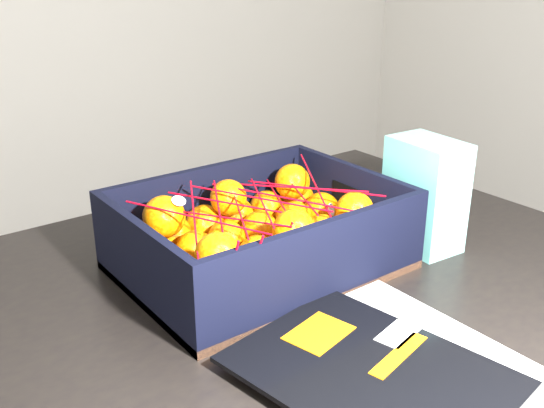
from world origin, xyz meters
TOP-DOWN VIEW (x-y plane):
  - table at (-0.14, 0.20)m, footprint 1.20×0.80m
  - magazine_stack at (-0.10, -0.03)m, footprint 0.28×0.31m
  - produce_crate at (-0.07, 0.25)m, footprint 0.38×0.29m
  - clementine_heap at (-0.06, 0.25)m, footprint 0.36×0.27m
  - mesh_net at (-0.07, 0.24)m, footprint 0.31×0.25m
  - retail_carton at (0.18, 0.16)m, footprint 0.08×0.12m

SIDE VIEW (x-z plane):
  - table at x=-0.14m, z-range 0.28..1.03m
  - magazine_stack at x=-0.10m, z-range 0.75..0.77m
  - produce_crate at x=-0.07m, z-range 0.73..0.85m
  - clementine_heap at x=-0.06m, z-range 0.75..0.85m
  - retail_carton at x=0.18m, z-range 0.75..0.92m
  - mesh_net at x=-0.07m, z-range 0.81..0.90m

